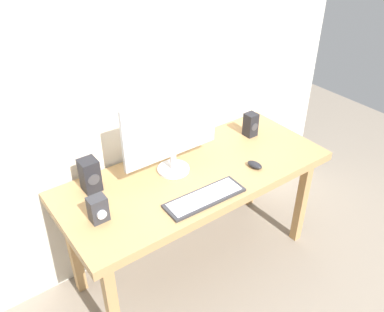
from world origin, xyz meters
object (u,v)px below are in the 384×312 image
Objects in this scene: desk at (196,182)px; keyboard_primary at (205,198)px; audio_controller at (98,209)px; speaker_left at (90,175)px; mouse at (255,165)px; speaker_right at (251,125)px; monitor at (171,131)px.

keyboard_primary is at bearing -116.38° from desk.
desk is 0.65m from audio_controller.
speaker_left is at bearing 73.49° from audio_controller.
desk is at bearing 140.89° from mouse.
mouse is 0.38m from speaker_right.
mouse is at bearing -33.45° from monitor.
audio_controller reaches higher than desk.
monitor is 0.41m from keyboard_primary.
monitor is 4.38× the size of audio_controller.
speaker_left is at bearing 146.61° from mouse.
speaker_right reaches higher than desk.
keyboard_primary is 3.32× the size of audio_controller.
speaker_right is (0.64, 0.03, -0.18)m from monitor.
desk is 10.26× the size of speaker_right.
keyboard_primary is 2.89× the size of speaker_right.
keyboard_primary is at bearing 177.87° from mouse.
speaker_right reaches higher than keyboard_primary.
speaker_left is (-0.86, 0.37, 0.08)m from mouse.
speaker_left is at bearing 166.90° from monitor.
desk is at bearing -20.06° from speaker_left.
audio_controller is at bearing -175.88° from desk.
speaker_right is at bearing -4.16° from speaker_left.
keyboard_primary is 0.42m from mouse.
monitor reaches higher than desk.
keyboard_primary is 0.63m from speaker_left.
mouse reaches higher than desk.
speaker_left reaches higher than keyboard_primary.
speaker_right is at bearing 2.44° from monitor.
keyboard_primary is at bearing -19.20° from audio_controller.
keyboard_primary is at bearing -151.67° from speaker_right.
desk is 0.27m from keyboard_primary.
desk is at bearing -44.37° from monitor.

